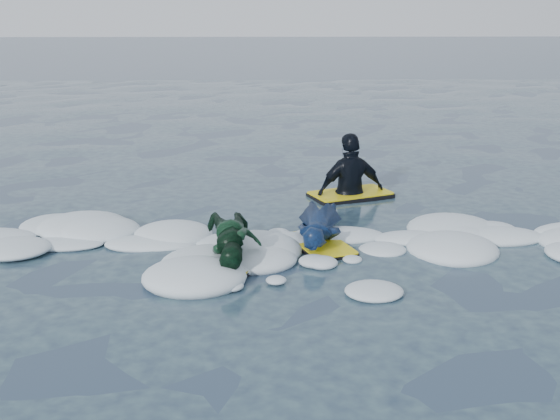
{
  "coord_description": "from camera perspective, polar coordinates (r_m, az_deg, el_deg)",
  "views": [
    {
      "loc": [
        0.84,
        -6.87,
        2.87
      ],
      "look_at": [
        1.05,
        1.6,
        0.38
      ],
      "focal_mm": 45.0,
      "sensor_mm": 36.0,
      "label": 1
    }
  ],
  "objects": [
    {
      "name": "foam_band",
      "position": [
        8.45,
        -7.05,
        -3.63
      ],
      "size": [
        12.0,
        3.1,
        0.3
      ],
      "primitive_type": null,
      "color": "white",
      "rests_on": "ground"
    },
    {
      "name": "waiting_rider_unit",
      "position": [
        10.86,
        5.75,
        1.37
      ],
      "size": [
        1.41,
        1.11,
        1.86
      ],
      "rotation": [
        0.0,
        0.0,
        0.4
      ],
      "color": "black",
      "rests_on": "ground"
    },
    {
      "name": "ground",
      "position": [
        7.49,
        -7.8,
        -6.32
      ],
      "size": [
        120.0,
        120.0,
        0.0
      ],
      "primitive_type": "plane",
      "color": "#1A2A3E",
      "rests_on": "ground"
    },
    {
      "name": "prone_child_unit",
      "position": [
        8.0,
        -3.78,
        -2.69
      ],
      "size": [
        0.77,
        1.36,
        0.52
      ],
      "rotation": [
        0.0,
        0.0,
        1.19
      ],
      "color": "black",
      "rests_on": "ground"
    },
    {
      "name": "prone_woman_unit",
      "position": [
        8.75,
        3.21,
        -1.37
      ],
      "size": [
        0.89,
        1.65,
        0.41
      ],
      "rotation": [
        0.0,
        0.0,
        1.91
      ],
      "color": "black",
      "rests_on": "ground"
    }
  ]
}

